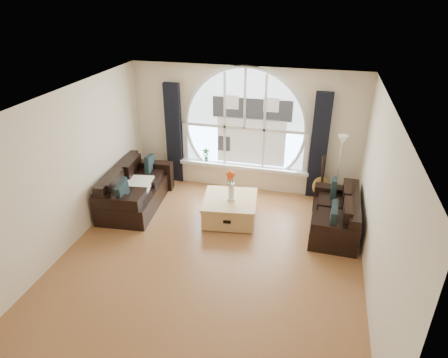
% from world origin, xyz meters
% --- Properties ---
extents(ground, '(5.00, 5.50, 0.01)m').
position_xyz_m(ground, '(0.00, 0.00, 0.00)').
color(ground, brown).
rests_on(ground, ground).
extents(ceiling, '(5.00, 5.50, 0.01)m').
position_xyz_m(ceiling, '(0.00, 0.00, 2.70)').
color(ceiling, silver).
rests_on(ceiling, ground).
extents(wall_back, '(5.00, 0.01, 2.70)m').
position_xyz_m(wall_back, '(0.00, 2.75, 1.35)').
color(wall_back, beige).
rests_on(wall_back, ground).
extents(wall_front, '(5.00, 0.01, 2.70)m').
position_xyz_m(wall_front, '(0.00, -2.75, 1.35)').
color(wall_front, beige).
rests_on(wall_front, ground).
extents(wall_left, '(0.01, 5.50, 2.70)m').
position_xyz_m(wall_left, '(-2.50, 0.00, 1.35)').
color(wall_left, beige).
rests_on(wall_left, ground).
extents(wall_right, '(0.01, 5.50, 2.70)m').
position_xyz_m(wall_right, '(2.50, 0.00, 1.35)').
color(wall_right, beige).
rests_on(wall_right, ground).
extents(attic_slope, '(0.92, 5.50, 0.72)m').
position_xyz_m(attic_slope, '(2.20, 0.00, 2.35)').
color(attic_slope, silver).
rests_on(attic_slope, ground).
extents(arched_window, '(2.60, 0.06, 2.15)m').
position_xyz_m(arched_window, '(0.00, 2.72, 1.62)').
color(arched_window, silver).
rests_on(arched_window, wall_back).
extents(window_sill, '(2.90, 0.22, 0.08)m').
position_xyz_m(window_sill, '(0.00, 2.65, 0.51)').
color(window_sill, white).
rests_on(window_sill, wall_back).
extents(window_frame, '(2.76, 0.08, 2.15)m').
position_xyz_m(window_frame, '(0.00, 2.69, 1.62)').
color(window_frame, white).
rests_on(window_frame, wall_back).
extents(neighbor_house, '(1.70, 0.02, 1.50)m').
position_xyz_m(neighbor_house, '(0.15, 2.71, 1.50)').
color(neighbor_house, silver).
rests_on(neighbor_house, wall_back).
extents(curtain_left, '(0.35, 0.12, 2.30)m').
position_xyz_m(curtain_left, '(-1.60, 2.63, 1.15)').
color(curtain_left, black).
rests_on(curtain_left, ground).
extents(curtain_right, '(0.35, 0.12, 2.30)m').
position_xyz_m(curtain_right, '(1.60, 2.63, 1.15)').
color(curtain_right, black).
rests_on(curtain_right, ground).
extents(sofa_left, '(1.10, 1.95, 0.83)m').
position_xyz_m(sofa_left, '(-1.98, 1.30, 0.40)').
color(sofa_left, black).
rests_on(sofa_left, ground).
extents(sofa_right, '(0.86, 1.65, 0.72)m').
position_xyz_m(sofa_right, '(2.01, 1.36, 0.40)').
color(sofa_right, black).
rests_on(sofa_right, ground).
extents(coffee_chest, '(1.14, 1.14, 0.50)m').
position_xyz_m(coffee_chest, '(0.03, 1.24, 0.25)').
color(coffee_chest, tan).
rests_on(coffee_chest, ground).
extents(throw_blanket, '(0.62, 0.62, 0.10)m').
position_xyz_m(throw_blanket, '(-1.93, 1.31, 0.50)').
color(throw_blanket, silver).
rests_on(throw_blanket, sofa_left).
extents(vase_flowers, '(0.24, 0.24, 0.70)m').
position_xyz_m(vase_flowers, '(0.06, 1.22, 0.85)').
color(vase_flowers, white).
rests_on(vase_flowers, coffee_chest).
extents(floor_lamp, '(0.24, 0.24, 1.60)m').
position_xyz_m(floor_lamp, '(2.02, 2.18, 0.80)').
color(floor_lamp, '#B2B2B2').
rests_on(floor_lamp, ground).
extents(guitar, '(0.42, 0.35, 1.06)m').
position_xyz_m(guitar, '(1.73, 2.51, 0.53)').
color(guitar, olive).
rests_on(guitar, ground).
extents(potted_plant, '(0.19, 0.16, 0.31)m').
position_xyz_m(potted_plant, '(-0.86, 2.65, 0.70)').
color(potted_plant, '#1E6023').
rests_on(potted_plant, window_sill).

